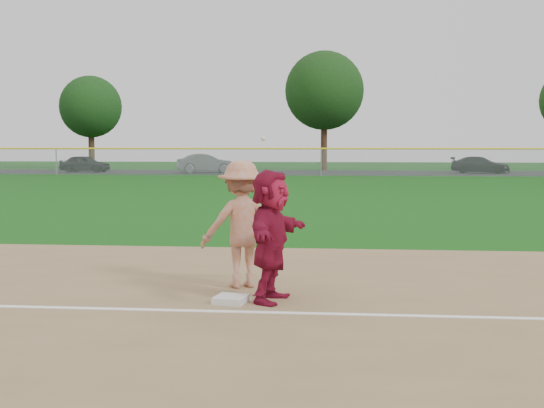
# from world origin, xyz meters

# --- Properties ---
(ground) EXTENTS (160.00, 160.00, 0.00)m
(ground) POSITION_xyz_m (0.00, 0.00, 0.00)
(ground) COLOR #10490E
(ground) RESTS_ON ground
(foul_line) EXTENTS (60.00, 0.10, 0.01)m
(foul_line) POSITION_xyz_m (0.00, -0.80, 0.03)
(foul_line) COLOR white
(foul_line) RESTS_ON infield_dirt
(parking_asphalt) EXTENTS (120.00, 10.00, 0.01)m
(parking_asphalt) POSITION_xyz_m (0.00, 46.00, 0.01)
(parking_asphalt) COLOR black
(parking_asphalt) RESTS_ON ground
(first_base) EXTENTS (0.52, 0.52, 0.10)m
(first_base) POSITION_xyz_m (-0.43, -0.26, 0.07)
(first_base) COLOR silver
(first_base) RESTS_ON infield_dirt
(base_runner) EXTENTS (0.97, 1.86, 1.92)m
(base_runner) POSITION_xyz_m (0.13, -0.11, 0.98)
(base_runner) COLOR maroon
(base_runner) RESTS_ON infield_dirt
(car_left) EXTENTS (4.21, 1.92, 1.40)m
(car_left) POSITION_xyz_m (-19.73, 45.20, 0.71)
(car_left) COLOR black
(car_left) RESTS_ON parking_asphalt
(car_mid) EXTENTS (4.96, 2.93, 1.55)m
(car_mid) POSITION_xyz_m (-9.44, 44.83, 0.78)
(car_mid) COLOR #52555A
(car_mid) RESTS_ON parking_asphalt
(car_right) EXTENTS (4.86, 2.76, 1.33)m
(car_right) POSITION_xyz_m (12.55, 45.87, 0.67)
(car_right) COLOR black
(car_right) RESTS_ON parking_asphalt
(first_base_play) EXTENTS (1.49, 1.18, 2.40)m
(first_base_play) POSITION_xyz_m (-0.43, 0.87, 1.03)
(first_base_play) COLOR #999A9C
(first_base_play) RESTS_ON infield_dirt
(outfield_fence) EXTENTS (110.00, 0.12, 110.00)m
(outfield_fence) POSITION_xyz_m (0.00, 40.00, 1.96)
(outfield_fence) COLOR #999EA0
(outfield_fence) RESTS_ON ground
(tree_1) EXTENTS (5.80, 5.80, 8.75)m
(tree_1) POSITION_xyz_m (-22.00, 53.00, 5.83)
(tree_1) COLOR #322012
(tree_1) RESTS_ON ground
(tree_2) EXTENTS (7.00, 7.00, 10.58)m
(tree_2) POSITION_xyz_m (0.00, 51.50, 7.06)
(tree_2) COLOR #361F13
(tree_2) RESTS_ON ground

